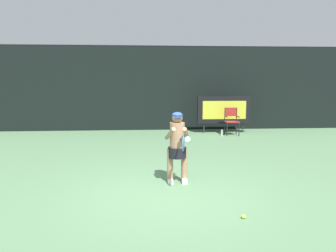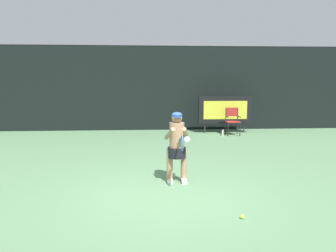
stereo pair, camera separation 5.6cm
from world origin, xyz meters
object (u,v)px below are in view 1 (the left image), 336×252
Objects in this scene: tennis_player at (177,144)px; tennis_racket at (183,143)px; scoreboard at (224,110)px; umpire_chair at (232,119)px; water_bottle at (222,133)px; tennis_ball_loose at (244,217)px.

tennis_player reaches higher than tennis_racket.
scoreboard is at bearing 68.63° from tennis_player.
tennis_racket is (-2.74, -6.68, 0.35)m from umpire_chair.
water_bottle is 3.90× the size of tennis_ball_loose.
tennis_racket reaches higher than water_bottle.
scoreboard is 8.86m from tennis_ball_loose.
tennis_player is 0.65m from tennis_racket.
umpire_chair is 4.08× the size of water_bottle.
water_bottle is at bearing -107.83° from scoreboard.
tennis_racket is 1.82m from tennis_ball_loose.
tennis_ball_loose is at bearing -69.54° from tennis_racket.
tennis_player is at bearing 113.50° from tennis_ball_loose.
tennis_player is at bearing -111.37° from scoreboard.
tennis_racket is at bearing -112.28° from umpire_chair.
umpire_chair is at bearing 65.33° from tennis_player.
umpire_chair is 0.72× the size of tennis_player.
tennis_ball_loose is at bearing -100.84° from water_bottle.
water_bottle is (-0.26, -0.80, -0.82)m from scoreboard.
tennis_racket is at bearing -109.58° from water_bottle.
tennis_ball_loose is at bearing -101.50° from scoreboard.
scoreboard is 7.75m from tennis_racket.
scoreboard is at bearing 72.17° from water_bottle.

